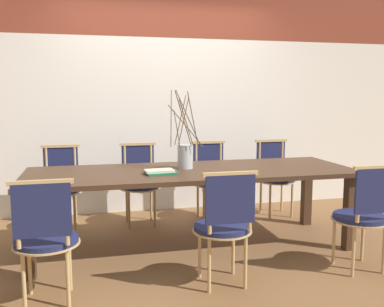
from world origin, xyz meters
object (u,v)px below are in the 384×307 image
object	(u,v)px
chair_near_center	(364,213)
book_stack	(160,172)
dining_table	(192,178)
vase_centerpiece	(185,155)
chair_far_center	(211,177)

from	to	relation	value
chair_near_center	book_stack	size ratio (longest dim) A/B	3.10
dining_table	vase_centerpiece	xyz separation A→B (m)	(-0.05, 0.09, 0.21)
chair_far_center	book_stack	xyz separation A→B (m)	(-0.75, -0.99, 0.27)
chair_near_center	vase_centerpiece	distance (m)	1.60
chair_near_center	vase_centerpiece	xyz separation A→B (m)	(-1.24, 0.94, 0.38)
chair_near_center	book_stack	world-z (taller)	chair_near_center
chair_far_center	vase_centerpiece	size ratio (longest dim) A/B	1.22
book_stack	chair_near_center	bearing A→B (deg)	-25.74
dining_table	chair_far_center	distance (m)	0.97
chair_far_center	chair_near_center	bearing A→B (deg)	113.98
dining_table	chair_near_center	distance (m)	1.48
chair_near_center	chair_far_center	size ratio (longest dim) A/B	1.00
chair_near_center	book_stack	distance (m)	1.69
dining_table	chair_near_center	size ratio (longest dim) A/B	3.37
dining_table	chair_near_center	world-z (taller)	chair_near_center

